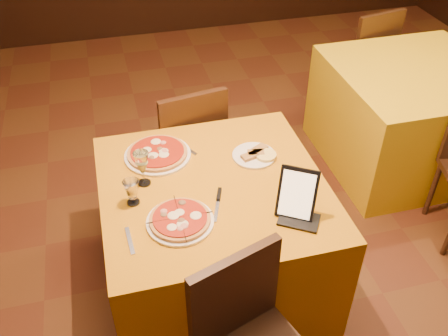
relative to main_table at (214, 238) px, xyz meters
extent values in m
cube|color=#5E2D19|center=(0.54, 0.12, -0.38)|extent=(6.00, 7.00, 0.01)
cube|color=#C17D0C|center=(0.00, 0.00, 0.00)|extent=(1.10, 1.10, 0.75)
cube|color=#E2B40E|center=(1.64, 0.81, 0.00)|extent=(1.10, 1.10, 0.75)
cylinder|color=white|center=(-0.21, -0.22, 0.38)|extent=(0.31, 0.31, 0.01)
cylinder|color=#AD4C23|center=(-0.21, -0.22, 0.40)|extent=(0.28, 0.28, 0.02)
cylinder|color=white|center=(-0.23, 0.30, 0.38)|extent=(0.35, 0.35, 0.01)
cylinder|color=#AD4C23|center=(-0.23, 0.30, 0.40)|extent=(0.32, 0.32, 0.02)
cylinder|color=white|center=(0.26, 0.17, 0.38)|extent=(0.23, 0.23, 0.01)
cylinder|color=olive|center=(0.26, 0.17, 0.40)|extent=(0.14, 0.14, 0.02)
cube|color=black|center=(0.32, -0.29, 0.49)|extent=(0.20, 0.18, 0.23)
cube|color=silver|center=(-0.02, -0.16, 0.38)|extent=(0.08, 0.19, 0.01)
cube|color=#B8B8C0|center=(-0.44, -0.28, 0.38)|extent=(0.03, 0.17, 0.01)
cube|color=#BBBBC2|center=(-0.07, 0.33, 0.38)|extent=(0.10, 0.16, 0.01)
camera|label=1|loc=(-0.42, -1.82, 1.97)|focal=40.00mm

